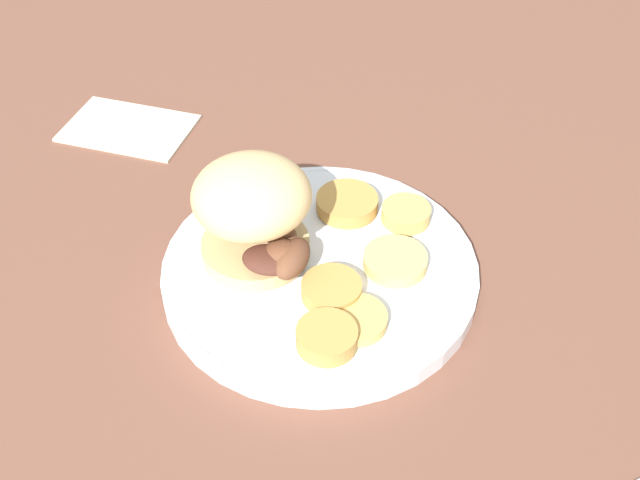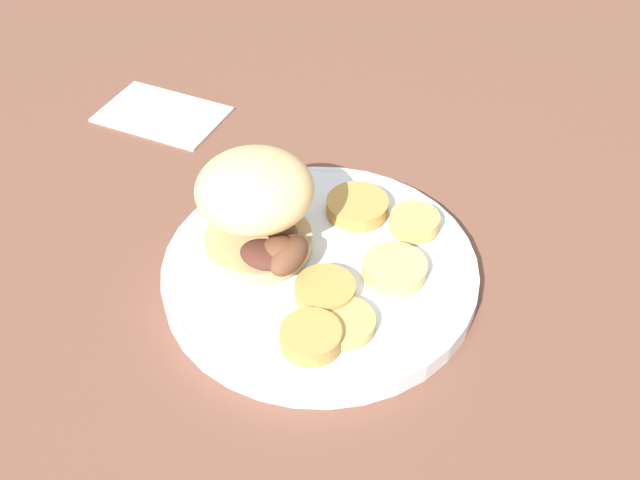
# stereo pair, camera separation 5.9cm
# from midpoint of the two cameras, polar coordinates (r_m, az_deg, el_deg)

# --- Properties ---
(ground_plane) EXTENTS (4.00, 4.00, 0.00)m
(ground_plane) POSITION_cam_midpoint_polar(r_m,az_deg,el_deg) (0.62, 2.72, -3.06)
(ground_plane) COLOR brown
(dinner_plate) EXTENTS (0.26, 0.26, 0.02)m
(dinner_plate) POSITION_cam_midpoint_polar(r_m,az_deg,el_deg) (0.62, 2.75, -2.38)
(dinner_plate) COLOR white
(dinner_plate) RESTS_ON ground_plane
(sandwich) EXTENTS (0.10, 0.11, 0.09)m
(sandwich) POSITION_cam_midpoint_polar(r_m,az_deg,el_deg) (0.59, -1.78, 2.63)
(sandwich) COLOR tan
(sandwich) RESTS_ON dinner_plate
(potato_round_0) EXTENTS (0.04, 0.04, 0.01)m
(potato_round_0) POSITION_cam_midpoint_polar(r_m,az_deg,el_deg) (0.65, 9.84, 1.25)
(potato_round_0) COLOR tan
(potato_round_0) RESTS_ON dinner_plate
(potato_round_1) EXTENTS (0.05, 0.05, 0.01)m
(potato_round_1) POSITION_cam_midpoint_polar(r_m,az_deg,el_deg) (0.56, 4.90, -6.44)
(potato_round_1) COLOR tan
(potato_round_1) RESTS_ON dinner_plate
(potato_round_2) EXTENTS (0.05, 0.05, 0.01)m
(potato_round_2) POSITION_cam_midpoint_polar(r_m,az_deg,el_deg) (0.60, 8.52, -2.28)
(potato_round_2) COLOR #DBB766
(potato_round_2) RESTS_ON dinner_plate
(potato_round_3) EXTENTS (0.05, 0.05, 0.01)m
(potato_round_3) POSITION_cam_midpoint_polar(r_m,az_deg,el_deg) (0.66, 5.46, 2.47)
(potato_round_3) COLOR #BC8942
(potato_round_3) RESTS_ON dinner_plate
(potato_round_4) EXTENTS (0.05, 0.05, 0.01)m
(potato_round_4) POSITION_cam_midpoint_polar(r_m,az_deg,el_deg) (0.55, 2.42, -7.56)
(potato_round_4) COLOR #BC8942
(potato_round_4) RESTS_ON dinner_plate
(potato_round_5) EXTENTS (0.05, 0.05, 0.01)m
(potato_round_5) POSITION_cam_midpoint_polar(r_m,az_deg,el_deg) (0.58, 3.33, -4.02)
(potato_round_5) COLOR #BC8942
(potato_round_5) RESTS_ON dinner_plate
(napkin) EXTENTS (0.14, 0.09, 0.01)m
(napkin) POSITION_cam_midpoint_polar(r_m,az_deg,el_deg) (0.82, -9.91, 9.41)
(napkin) COLOR beige
(napkin) RESTS_ON ground_plane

